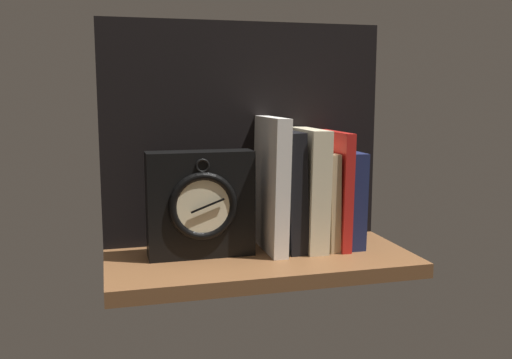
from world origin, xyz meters
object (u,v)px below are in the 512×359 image
object	(u,v)px
book_tan_shortstories	(323,199)
book_cream_twain	(308,188)
framed_clock	(201,204)
book_navy_bierce	(347,198)
book_white_catcher	(271,184)
book_black_skeptic	(288,190)
book_red_requiem	(334,189)

from	to	relation	value
book_tan_shortstories	book_cream_twain	bearing A→B (deg)	180.00
framed_clock	book_navy_bierce	bearing A→B (deg)	2.59
book_white_catcher	book_cream_twain	bearing A→B (deg)	0.00
book_black_skeptic	book_red_requiem	size ratio (longest dim) A/B	1.01
book_navy_bierce	framed_clock	xyz separation A→B (cm)	(-27.79, -1.26, 0.42)
book_white_catcher	book_tan_shortstories	size ratio (longest dim) A/B	1.36
book_tan_shortstories	framed_clock	distance (cm)	23.12
book_white_catcher	book_red_requiem	size ratio (longest dim) A/B	1.13
book_cream_twain	book_navy_bierce	xyz separation A→B (cm)	(7.75, 0.00, -2.10)
book_white_catcher	book_cream_twain	distance (cm)	7.13
book_black_skeptic	book_red_requiem	bearing A→B (deg)	0.00
book_navy_bierce	framed_clock	bearing A→B (deg)	-177.41
book_red_requiem	book_navy_bierce	world-z (taller)	book_red_requiem
book_cream_twain	book_tan_shortstories	world-z (taller)	book_cream_twain
book_tan_shortstories	book_red_requiem	distance (cm)	2.78
book_white_catcher	book_tan_shortstories	xyz separation A→B (cm)	(10.09, 0.00, -3.18)
book_white_catcher	book_cream_twain	world-z (taller)	book_white_catcher
book_white_catcher	framed_clock	xyz separation A→B (cm)	(-12.99, -1.26, -2.78)
book_red_requiem	book_navy_bierce	size ratio (longest dim) A/B	1.21
book_cream_twain	book_red_requiem	world-z (taller)	book_cream_twain
book_tan_shortstories	book_navy_bierce	xyz separation A→B (cm)	(4.71, 0.00, -0.02)
book_cream_twain	book_red_requiem	xyz separation A→B (cm)	(5.15, 0.00, -0.28)
book_red_requiem	framed_clock	distance (cm)	25.26
book_cream_twain	book_navy_bierce	world-z (taller)	book_cream_twain
book_red_requiem	framed_clock	world-z (taller)	book_red_requiem
book_tan_shortstories	framed_clock	bearing A→B (deg)	-176.88
book_black_skeptic	book_tan_shortstories	size ratio (longest dim) A/B	1.22
book_white_catcher	book_red_requiem	xyz separation A→B (cm)	(12.20, 0.00, -1.37)
book_white_catcher	book_black_skeptic	size ratio (longest dim) A/B	1.12
book_cream_twain	book_tan_shortstories	distance (cm)	3.68
book_navy_bierce	framed_clock	world-z (taller)	framed_clock
book_black_skeptic	book_cream_twain	distance (cm)	3.77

